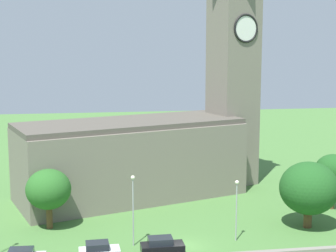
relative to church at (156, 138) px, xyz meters
name	(u,v)px	position (x,y,z in m)	size (l,w,h in m)	color
ground_plane	(164,205)	(0.35, -5.90, -8.10)	(200.00, 200.00, 0.00)	#477538
church	(156,138)	(0.00, 0.00, 0.00)	(37.23, 21.41, 33.34)	slate
car_white	(99,251)	(-8.81, -23.19, -7.14)	(4.10, 2.39, 1.91)	silver
car_black	(162,246)	(-2.43, -22.79, -7.15)	(4.42, 2.29, 1.89)	black
streetlamp_west_mid	(133,200)	(-5.07, -19.77, -3.03)	(0.44, 0.44, 7.70)	#9EA0A5
streetlamp_central	(237,200)	(6.16, -20.05, -3.54)	(0.44, 0.44, 6.80)	#9EA0A5
tree_by_tower	(309,188)	(15.67, -17.25, -3.37)	(6.85, 6.85, 7.84)	brown
tree_riverside_west	(48,189)	(-14.29, -12.85, -3.43)	(5.23, 5.23, 7.06)	brown
tree_riverside_east	(333,171)	(21.77, -10.97, -3.06)	(4.81, 4.81, 7.25)	brown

